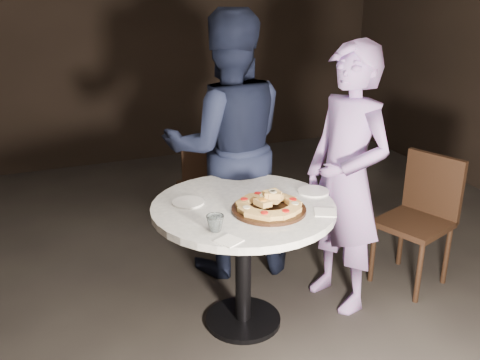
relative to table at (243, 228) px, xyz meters
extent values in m
plane|color=black|center=(0.05, -0.10, -0.63)|extent=(7.00, 7.00, 0.00)
cylinder|color=black|center=(0.00, 0.00, -0.62)|extent=(0.52, 0.52, 0.03)
cylinder|color=black|center=(0.00, 0.00, -0.25)|extent=(0.11, 0.11, 0.72)
cylinder|color=silver|center=(0.00, 0.00, 0.12)|extent=(1.18, 1.18, 0.04)
cylinder|color=black|center=(0.09, -0.13, 0.15)|extent=(0.42, 0.42, 0.02)
cube|color=tan|center=(0.24, -0.15, 0.18)|extent=(0.07, 0.09, 0.04)
cylinder|color=red|center=(0.24, -0.15, 0.20)|extent=(0.04, 0.04, 0.01)
cube|color=tan|center=(0.23, -0.09, 0.18)|extent=(0.10, 0.11, 0.04)
cube|color=tan|center=(0.20, -0.04, 0.18)|extent=(0.11, 0.11, 0.04)
cylinder|color=beige|center=(0.20, -0.04, 0.20)|extent=(0.06, 0.06, 0.01)
cube|color=tan|center=(0.15, 0.00, 0.18)|extent=(0.11, 0.10, 0.04)
cube|color=tan|center=(0.09, 0.01, 0.18)|extent=(0.09, 0.07, 0.04)
cylinder|color=red|center=(0.09, 0.01, 0.20)|extent=(0.04, 0.04, 0.01)
cube|color=tan|center=(0.03, -0.01, 0.18)|extent=(0.11, 0.10, 0.04)
cube|color=tan|center=(-0.01, -0.04, 0.18)|extent=(0.11, 0.11, 0.04)
cylinder|color=red|center=(-0.01, -0.04, 0.20)|extent=(0.06, 0.06, 0.01)
cube|color=tan|center=(-0.04, -0.09, 0.18)|extent=(0.08, 0.10, 0.04)
cube|color=tan|center=(-0.05, -0.15, 0.18)|extent=(0.08, 0.10, 0.04)
cylinder|color=beige|center=(-0.05, -0.15, 0.20)|extent=(0.05, 0.05, 0.01)
cube|color=tan|center=(-0.03, -0.21, 0.18)|extent=(0.11, 0.11, 0.04)
cube|color=tan|center=(0.01, -0.25, 0.18)|extent=(0.11, 0.11, 0.04)
cylinder|color=red|center=(0.01, -0.25, 0.20)|extent=(0.06, 0.06, 0.01)
cube|color=tan|center=(0.07, -0.27, 0.18)|extent=(0.10, 0.08, 0.04)
cube|color=tan|center=(0.13, -0.27, 0.18)|extent=(0.10, 0.09, 0.04)
cylinder|color=red|center=(0.13, -0.27, 0.20)|extent=(0.05, 0.05, 0.01)
cube|color=tan|center=(0.18, -0.25, 0.18)|extent=(0.11, 0.10, 0.04)
cube|color=tan|center=(0.22, -0.20, 0.18)|extent=(0.10, 0.11, 0.04)
cylinder|color=beige|center=(0.22, -0.20, 0.20)|extent=(0.05, 0.05, 0.01)
cube|color=tan|center=(0.14, -0.12, 0.21)|extent=(0.11, 0.10, 0.03)
cylinder|color=#2D6B1E|center=(0.14, -0.12, 0.22)|extent=(0.06, 0.06, 0.01)
cube|color=tan|center=(0.08, -0.09, 0.21)|extent=(0.10, 0.09, 0.04)
cylinder|color=beige|center=(0.08, -0.09, 0.22)|extent=(0.05, 0.05, 0.01)
cube|color=tan|center=(0.05, -0.15, 0.21)|extent=(0.08, 0.10, 0.03)
cylinder|color=orange|center=(0.05, -0.15, 0.22)|extent=(0.05, 0.05, 0.01)
cube|color=tan|center=(0.12, -0.12, 0.24)|extent=(0.10, 0.08, 0.04)
cylinder|color=beige|center=(0.12, -0.12, 0.25)|extent=(0.05, 0.05, 0.01)
cube|color=tan|center=(0.12, -0.13, 0.24)|extent=(0.11, 0.10, 0.04)
cylinder|color=beige|center=(0.12, -0.13, 0.25)|extent=(0.05, 0.05, 0.01)
cylinder|color=white|center=(-0.28, 0.14, 0.15)|extent=(0.21, 0.21, 0.01)
cylinder|color=white|center=(0.46, 0.01, 0.15)|extent=(0.19, 0.19, 0.01)
imported|color=silver|center=(-0.26, -0.26, 0.19)|extent=(0.12, 0.12, 0.08)
cube|color=white|center=(-0.24, -0.39, 0.15)|extent=(0.14, 0.14, 0.01)
cube|color=white|center=(0.37, -0.27, 0.15)|extent=(0.15, 0.15, 0.01)
cube|color=black|center=(0.17, 1.29, -0.25)|extent=(0.40, 0.40, 0.03)
cube|color=black|center=(0.15, 1.11, -0.06)|extent=(0.36, 0.08, 0.39)
cylinder|color=black|center=(0.34, 1.43, -0.44)|extent=(0.03, 0.03, 0.39)
cylinder|color=black|center=(0.04, 1.46, -0.44)|extent=(0.03, 0.03, 0.39)
cylinder|color=black|center=(0.30, 1.12, -0.44)|extent=(0.03, 0.03, 0.39)
cylinder|color=black|center=(0.00, 1.16, -0.44)|extent=(0.03, 0.03, 0.39)
cube|color=black|center=(1.23, 0.00, -0.19)|extent=(0.53, 0.53, 0.04)
cube|color=black|center=(1.42, 0.07, 0.03)|extent=(0.18, 0.40, 0.44)
cylinder|color=black|center=(1.00, 0.11, -0.41)|extent=(0.05, 0.05, 0.44)
cylinder|color=black|center=(1.12, -0.22, -0.41)|extent=(0.05, 0.05, 0.44)
cylinder|color=black|center=(1.33, 0.23, -0.41)|extent=(0.05, 0.05, 0.44)
cylinder|color=black|center=(1.45, -0.10, -0.41)|extent=(0.05, 0.05, 0.44)
imported|color=black|center=(0.17, 0.69, 0.27)|extent=(0.99, 0.84, 1.81)
imported|color=#866BAB|center=(0.68, 0.00, 0.19)|extent=(0.51, 0.67, 1.66)
camera|label=1|loc=(-1.06, -2.55, 1.33)|focal=40.00mm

